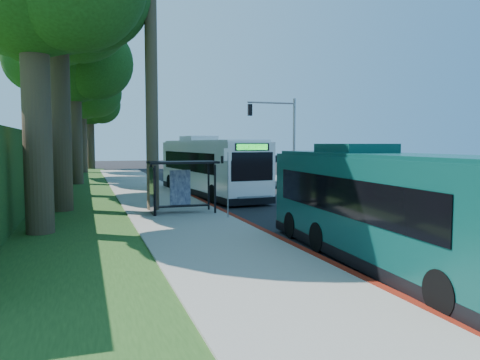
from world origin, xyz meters
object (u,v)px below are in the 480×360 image
object	(u,v)px
teal_bus	(386,206)
white_bus	(209,166)
bus_shelter	(177,177)
pickup	(260,178)

from	to	relation	value
teal_bus	white_bus	bearing A→B (deg)	93.36
white_bus	bus_shelter	bearing A→B (deg)	-120.08
white_bus	teal_bus	distance (m)	18.85
teal_bus	pickup	bearing A→B (deg)	80.34
white_bus	teal_bus	bearing A→B (deg)	-95.18
white_bus	teal_bus	world-z (taller)	white_bus
white_bus	teal_bus	size ratio (longest dim) A/B	1.16
bus_shelter	white_bus	world-z (taller)	white_bus
pickup	white_bus	bearing A→B (deg)	-151.36
bus_shelter	white_bus	xyz separation A→B (m)	(3.62, 7.93, 0.10)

